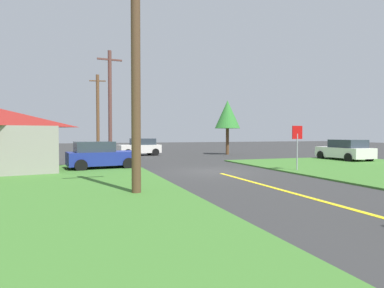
{
  "coord_description": "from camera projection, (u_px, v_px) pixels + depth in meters",
  "views": [
    {
      "loc": [
        -7.06,
        -16.52,
        2.06
      ],
      "look_at": [
        -0.31,
        2.69,
        1.43
      ],
      "focal_mm": 30.77,
      "sensor_mm": 36.0,
      "label": 1
    }
  ],
  "objects": [
    {
      "name": "car_approaching_junction",
      "position": [
        140.0,
        147.0,
        31.3
      ],
      "size": [
        4.09,
        2.42,
        1.62
      ],
      "rotation": [
        0.0,
        0.0,
        3.27
      ],
      "color": "white",
      "rests_on": "ground"
    },
    {
      "name": "car_on_crossroad",
      "position": [
        345.0,
        150.0,
        25.19
      ],
      "size": [
        2.2,
        4.35,
        1.62
      ],
      "rotation": [
        0.0,
        0.0,
        1.55
      ],
      "color": "white",
      "rests_on": "ground"
    },
    {
      "name": "grass_verge_left",
      "position": [
        3.0,
        194.0,
        11.08
      ],
      "size": [
        12.0,
        20.0,
        0.08
      ],
      "primitive_type": "cube",
      "color": "#3C712B",
      "rests_on": "ground"
    },
    {
      "name": "lane_stripe_center",
      "position": [
        313.0,
        199.0,
        10.44
      ],
      "size": [
        0.2,
        14.0,
        0.01
      ],
      "primitive_type": "cube",
      "color": "yellow",
      "rests_on": "ground"
    },
    {
      "name": "ground_plane",
      "position": [
        214.0,
        171.0,
        17.98
      ],
      "size": [
        120.0,
        120.0,
        0.0
      ],
      "primitive_type": "plane",
      "color": "#303030"
    },
    {
      "name": "utility_pole_mid",
      "position": [
        110.0,
        105.0,
        24.15
      ],
      "size": [
        1.8,
        0.27,
        8.15
      ],
      "color": "brown",
      "rests_on": "ground"
    },
    {
      "name": "oak_tree_left",
      "position": [
        227.0,
        115.0,
        32.67
      ],
      "size": [
        2.52,
        2.52,
        5.39
      ],
      "color": "brown",
      "rests_on": "ground"
    },
    {
      "name": "utility_pole_near",
      "position": [
        136.0,
        73.0,
        10.97
      ],
      "size": [
        1.8,
        0.31,
        7.99
      ],
      "color": "brown",
      "rests_on": "ground"
    },
    {
      "name": "utility_pole_far",
      "position": [
        98.0,
        113.0,
        37.16
      ],
      "size": [
        1.79,
        0.44,
        8.73
      ],
      "color": "brown",
      "rests_on": "ground"
    },
    {
      "name": "stop_sign",
      "position": [
        297.0,
        140.0,
        17.88
      ],
      "size": [
        0.72,
        0.14,
        2.5
      ],
      "rotation": [
        0.0,
        0.0,
        3.28
      ],
      "color": "#9EA0A8",
      "rests_on": "ground"
    },
    {
      "name": "parked_car_near_building",
      "position": [
        100.0,
        155.0,
        19.12
      ],
      "size": [
        4.07,
        2.46,
        1.62
      ],
      "rotation": [
        0.0,
        0.0,
        0.13
      ],
      "color": "navy",
      "rests_on": "ground"
    }
  ]
}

